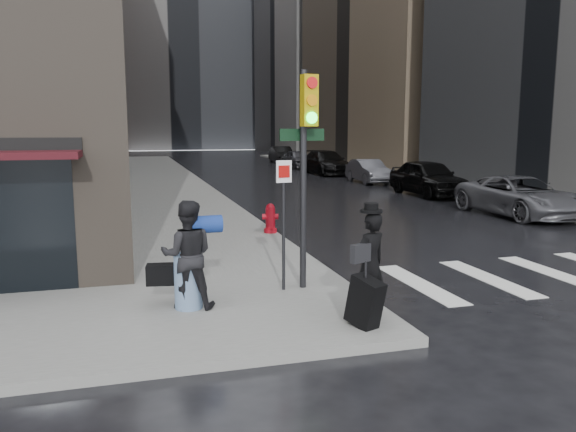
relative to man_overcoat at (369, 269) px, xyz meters
name	(u,v)px	position (x,y,z in m)	size (l,w,h in m)	color
ground	(260,315)	(-1.53, 0.93, -0.91)	(140.00, 140.00, 0.00)	black
sidewalk_left	(163,177)	(-1.53, 27.93, -0.84)	(4.00, 50.00, 0.15)	slate
sidewalk_right	(363,172)	(11.97, 27.93, -0.84)	(3.00, 50.00, 0.15)	slate
bldg_left_far	(21,39)	(-14.53, 62.93, 12.09)	(22.00, 20.00, 26.00)	brown
bldg_right_far	(358,51)	(24.47, 58.93, 11.59)	(22.00, 20.00, 25.00)	slate
bldg_distant	(180,39)	(4.47, 78.93, 15.09)	(40.00, 12.00, 32.00)	slate
man_overcoat	(369,269)	(0.00, 0.00, 0.00)	(0.91, 1.19, 1.82)	black
man_jeans	(187,255)	(-2.69, 1.22, 0.14)	(1.26, 0.83, 1.80)	black
traffic_light	(304,150)	(-0.52, 1.77, 1.80)	(0.98, 0.52, 3.96)	black
fire_hydrant	(270,220)	(0.27, 7.42, -0.39)	(0.48, 0.37, 0.83)	#9B0915
parked_car_0	(519,196)	(9.74, 8.90, -0.21)	(2.34, 5.08, 1.41)	#515257
parked_car_1	(428,178)	(9.75, 15.26, -0.08)	(1.97, 4.89, 1.67)	black
parked_car_2	(368,171)	(9.58, 21.62, -0.25)	(1.41, 4.03, 1.33)	#434449
parked_car_3	(326,162)	(9.30, 27.98, -0.12)	(2.22, 5.45, 1.58)	black
parked_car_4	(298,159)	(9.24, 34.34, -0.20)	(1.67, 4.15, 1.41)	#3A3A3F
parked_car_5	(282,155)	(9.65, 40.70, -0.18)	(1.55, 4.45, 1.46)	black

